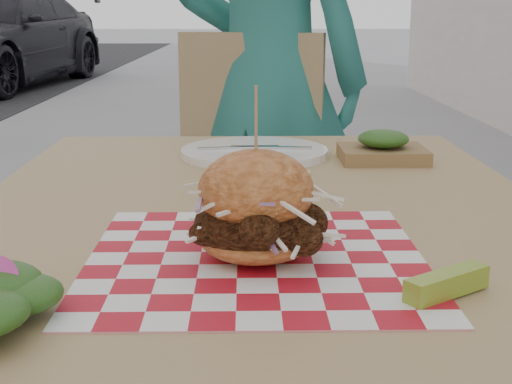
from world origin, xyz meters
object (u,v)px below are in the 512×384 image
at_px(diner, 267,79).
at_px(sandwich, 256,212).
at_px(patio_chair, 260,178).
at_px(patio_table, 259,270).

height_order(diner, sandwich, diner).
relative_size(patio_chair, sandwich, 5.15).
relative_size(diner, sandwich, 8.85).
distance_m(diner, patio_chair, 0.30).
xyz_separation_m(patio_table, sandwich, (-0.01, -0.17, 0.13)).
height_order(patio_chair, sandwich, patio_chair).
xyz_separation_m(patio_chair, sandwich, (-0.03, -1.23, 0.25)).
relative_size(diner, patio_chair, 1.72).
bearing_deg(sandwich, diner, 87.69).
bearing_deg(patio_chair, diner, 95.00).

